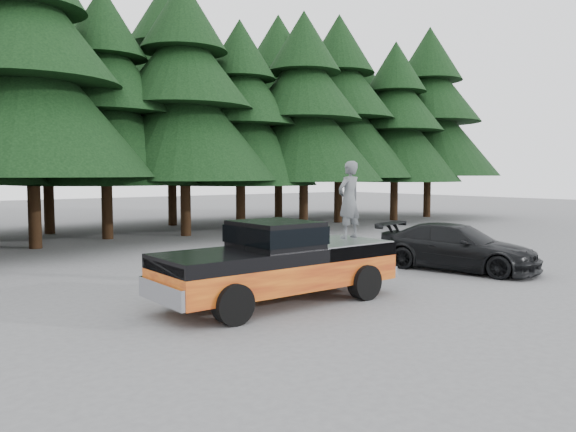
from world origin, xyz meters
TOP-DOWN VIEW (x-y plane):
  - ground at (0.00, 0.00)m, footprint 120.00×120.00m
  - pickup_truck at (0.99, 0.78)m, footprint 6.00×2.04m
  - truck_cab at (0.89, 0.78)m, footprint 1.66×1.90m
  - air_compressor at (1.88, 0.78)m, footprint 0.76×0.68m
  - man_on_bed at (3.46, 1.02)m, footprint 0.77×0.54m
  - parked_car at (8.11, 0.98)m, footprint 3.19×5.29m
  - treeline at (0.42, 17.20)m, footprint 60.15×16.05m

SIDE VIEW (x-z plane):
  - ground at x=0.00m, z-range 0.00..0.00m
  - pickup_truck at x=0.99m, z-range 0.00..1.33m
  - parked_car at x=8.11m, z-range 0.00..1.44m
  - air_compressor at x=1.88m, z-range 1.33..1.78m
  - truck_cab at x=0.89m, z-range 1.33..1.92m
  - man_on_bed at x=3.46m, z-range 1.33..3.34m
  - treeline at x=0.42m, z-range -1.03..16.47m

